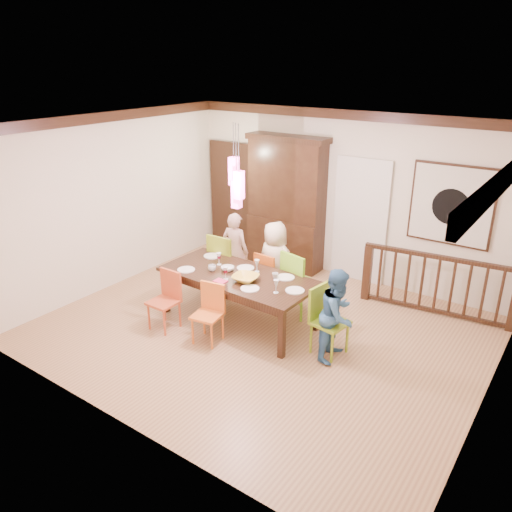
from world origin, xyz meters
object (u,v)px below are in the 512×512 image
Objects in this scene: chair_end_right at (330,317)px; person_end_right at (338,315)px; balustrade at (437,284)px; person_far_mid at (275,262)px; dining_table at (238,279)px; chair_far_left at (227,259)px; china_hutch at (286,203)px; person_far_left at (235,251)px.

chair_end_right is 0.15m from person_end_right.
balustrade is 2.49m from person_far_mid.
person_end_right is (1.63, -0.04, -0.05)m from dining_table.
person_end_right reaches higher than balustrade.
chair_far_left is at bearing 16.35° from person_far_mid.
person_far_mid is at bearing -161.52° from balustrade.
china_hutch reaches higher than balustrade.
balustrade is (0.81, 1.92, -0.03)m from chair_end_right.
chair_far_left reaches higher than balustrade.
person_end_right is at bearing 152.39° from person_far_left.
person_far_left is at bearing -168.42° from balustrade.
person_far_left is at bearing 76.58° from chair_end_right.
person_far_left is 2.56m from person_end_right.
person_far_left reaches higher than dining_table.
chair_far_left is 1.69m from china_hutch.
china_hutch is at bearing -102.30° from person_far_left.
person_far_mid is (0.67, -1.40, -0.55)m from china_hutch.
balustrade is at bearing -14.18° from chair_end_right.
person_end_right is at bearing -0.02° from dining_table.
person_far_mid is at bearing 56.96° from person_end_right.
chair_far_left is 0.22m from person_far_left.
china_hutch reaches higher than dining_table.
chair_end_right is at bearing 71.63° from person_end_right.
person_far_left reaches higher than chair_end_right.
person_far_mid reaches higher than dining_table.
dining_table is at bearing 123.46° from person_far_left.
chair_far_left is 2.39m from chair_end_right.
chair_far_left is 0.43× the size of china_hutch.
person_far_left is at bearing 130.74° from dining_table.
chair_end_right is 2.44m from person_far_left.
person_far_mid is at bearing -64.45° from china_hutch.
person_far_mid is (-2.25, -1.05, 0.17)m from balustrade.
china_hutch is 3.26m from person_end_right.
chair_end_right is 3.17m from china_hutch.
person_far_mid is (0.84, 0.16, 0.08)m from chair_far_left.
china_hutch is at bearing 166.71° from balustrade.
china_hutch reaches higher than chair_far_left.
dining_table is 0.96× the size of china_hutch.
china_hutch is at bearing 51.57° from chair_end_right.
dining_table is 1.75× the size of person_far_mid.
balustrade is (2.92, -0.35, -0.72)m from china_hutch.
chair_end_right is at bearing 160.10° from chair_far_left.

